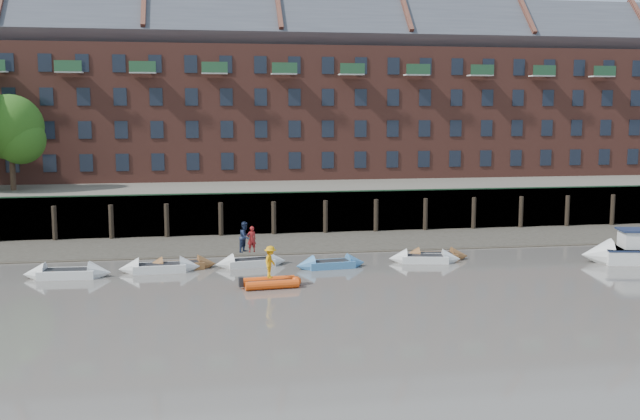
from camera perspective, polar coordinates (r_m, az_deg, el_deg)
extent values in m
plane|color=#625C55|center=(36.52, 3.25, -7.47)|extent=(220.00, 220.00, 0.00)
cube|color=#3D382F|center=(53.80, -0.99, -2.53)|extent=(110.00, 8.00, 0.50)
cube|color=#4C4336|center=(50.50, -0.41, -3.21)|extent=(110.00, 1.60, 0.10)
cube|color=#2D2A26|center=(57.85, -1.64, -0.21)|extent=(110.00, 0.80, 3.20)
cylinder|color=black|center=(57.62, -19.57, -0.99)|extent=(0.36, 0.36, 2.60)
cylinder|color=black|center=(57.05, -15.62, -0.91)|extent=(0.36, 0.36, 2.60)
cylinder|color=black|center=(56.76, -11.60, -0.83)|extent=(0.36, 0.36, 2.60)
cylinder|color=black|center=(56.75, -7.56, -0.74)|extent=(0.36, 0.36, 2.60)
cylinder|color=black|center=(57.02, -3.54, -0.64)|extent=(0.36, 0.36, 2.60)
cylinder|color=black|center=(57.57, 0.42, -0.55)|extent=(0.36, 0.36, 2.60)
cylinder|color=black|center=(58.38, 4.29, -0.46)|extent=(0.36, 0.36, 2.60)
cylinder|color=black|center=(59.46, 8.04, -0.36)|extent=(0.36, 0.36, 2.60)
cylinder|color=black|center=(60.78, 11.63, -0.27)|extent=(0.36, 0.36, 2.60)
cylinder|color=black|center=(62.33, 15.07, -0.18)|extent=(0.36, 0.36, 2.60)
cylinder|color=black|center=(64.09, 18.32, -0.10)|extent=(0.36, 0.36, 2.60)
cylinder|color=black|center=(66.05, 21.39, -0.02)|extent=(0.36, 0.36, 2.60)
cube|color=#264C2D|center=(57.36, -1.61, 1.38)|extent=(110.00, 0.06, 0.10)
cube|color=#5E594D|center=(71.25, -3.15, 1.27)|extent=(110.00, 28.00, 3.20)
cube|color=brown|center=(71.80, -3.28, 7.40)|extent=(80.00, 10.00, 12.00)
cube|color=#42444C|center=(72.12, -3.33, 13.12)|extent=(80.60, 15.56, 15.56)
cube|color=black|center=(68.20, -22.38, 3.29)|extent=(1.10, 0.12, 1.50)
cube|color=black|center=(67.60, -19.90, 3.37)|extent=(1.10, 0.12, 1.50)
cube|color=black|center=(67.13, -17.37, 3.45)|extent=(1.10, 0.12, 1.50)
cube|color=black|center=(66.78, -14.82, 3.53)|extent=(1.10, 0.12, 1.50)
cube|color=black|center=(66.58, -12.24, 3.59)|extent=(1.10, 0.12, 1.50)
cube|color=black|center=(66.50, -9.66, 3.66)|extent=(1.10, 0.12, 1.50)
cube|color=black|center=(66.56, -7.07, 3.71)|extent=(1.10, 0.12, 1.50)
cube|color=black|center=(66.76, -4.49, 3.76)|extent=(1.10, 0.12, 1.50)
cube|color=black|center=(67.09, -1.93, 3.79)|extent=(1.10, 0.12, 1.50)
cube|color=black|center=(67.55, 0.60, 3.82)|extent=(1.10, 0.12, 1.50)
cube|color=black|center=(68.14, 3.09, 3.85)|extent=(1.10, 0.12, 1.50)
cube|color=black|center=(68.86, 5.53, 3.86)|extent=(1.10, 0.12, 1.50)
cube|color=black|center=(69.69, 7.92, 3.87)|extent=(1.10, 0.12, 1.50)
cube|color=black|center=(70.65, 10.24, 3.87)|extent=(1.10, 0.12, 1.50)
cube|color=black|center=(71.72, 12.51, 3.87)|extent=(1.10, 0.12, 1.50)
cube|color=black|center=(72.89, 14.70, 3.86)|extent=(1.10, 0.12, 1.50)
cube|color=black|center=(74.17, 16.82, 3.84)|extent=(1.10, 0.12, 1.50)
cube|color=black|center=(75.55, 18.86, 3.82)|extent=(1.10, 0.12, 1.50)
cube|color=black|center=(77.02, 20.83, 3.80)|extent=(1.10, 0.12, 1.50)
cube|color=black|center=(78.58, 22.72, 3.77)|extent=(1.10, 0.12, 1.50)
cube|color=black|center=(68.07, -22.50, 5.63)|extent=(1.10, 0.12, 1.50)
cube|color=black|center=(67.47, -20.01, 5.74)|extent=(1.10, 0.12, 1.50)
cube|color=black|center=(67.00, -17.47, 5.84)|extent=(1.10, 0.12, 1.50)
cube|color=black|center=(66.65, -14.90, 5.93)|extent=(1.10, 0.12, 1.50)
cube|color=black|center=(66.44, -12.31, 6.00)|extent=(1.10, 0.12, 1.50)
cube|color=black|center=(66.37, -9.71, 6.07)|extent=(1.10, 0.12, 1.50)
cube|color=black|center=(66.43, -7.11, 6.12)|extent=(1.10, 0.12, 1.50)
cube|color=black|center=(66.63, -4.52, 6.16)|extent=(1.10, 0.12, 1.50)
cube|color=black|center=(66.96, -1.94, 6.19)|extent=(1.10, 0.12, 1.50)
cube|color=black|center=(67.42, 0.60, 6.20)|extent=(1.10, 0.12, 1.50)
cube|color=black|center=(68.01, 3.10, 6.20)|extent=(1.10, 0.12, 1.50)
cube|color=black|center=(68.73, 5.56, 6.19)|extent=(1.10, 0.12, 1.50)
cube|color=black|center=(69.57, 7.96, 6.17)|extent=(1.10, 0.12, 1.50)
cube|color=black|center=(70.53, 10.30, 6.14)|extent=(1.10, 0.12, 1.50)
cube|color=black|center=(71.60, 12.57, 6.10)|extent=(1.10, 0.12, 1.50)
cube|color=black|center=(72.77, 14.77, 6.06)|extent=(1.10, 0.12, 1.50)
cube|color=black|center=(74.06, 16.90, 6.00)|extent=(1.10, 0.12, 1.50)
cube|color=black|center=(75.43, 18.95, 5.94)|extent=(1.10, 0.12, 1.50)
cube|color=black|center=(76.91, 20.93, 5.88)|extent=(1.10, 0.12, 1.50)
cube|color=black|center=(78.46, 22.83, 5.81)|extent=(1.10, 0.12, 1.50)
cube|color=black|center=(68.06, -22.62, 7.99)|extent=(1.10, 0.12, 1.50)
cube|color=black|center=(67.46, -20.12, 8.12)|extent=(1.10, 0.12, 1.50)
cube|color=black|center=(66.98, -17.57, 8.23)|extent=(1.10, 0.12, 1.50)
cube|color=black|center=(66.64, -14.99, 8.33)|extent=(1.10, 0.12, 1.50)
cube|color=black|center=(66.43, -12.38, 8.42)|extent=(1.10, 0.12, 1.50)
cube|color=black|center=(66.35, -9.77, 8.48)|extent=(1.10, 0.12, 1.50)
cube|color=black|center=(66.42, -7.15, 8.53)|extent=(1.10, 0.12, 1.50)
cube|color=black|center=(66.61, -4.54, 8.57)|extent=(1.10, 0.12, 1.50)
cube|color=black|center=(66.94, -1.95, 8.58)|extent=(1.10, 0.12, 1.50)
cube|color=black|center=(67.40, 0.60, 8.58)|extent=(1.10, 0.12, 1.50)
cube|color=black|center=(68.00, 3.12, 8.56)|extent=(1.10, 0.12, 1.50)
cube|color=black|center=(68.71, 5.59, 8.53)|extent=(1.10, 0.12, 1.50)
cube|color=black|center=(69.55, 8.00, 8.48)|extent=(1.10, 0.12, 1.50)
cube|color=black|center=(70.51, 10.35, 8.42)|extent=(1.10, 0.12, 1.50)
cube|color=black|center=(71.58, 12.64, 8.34)|extent=(1.10, 0.12, 1.50)
cube|color=black|center=(72.76, 14.85, 8.26)|extent=(1.10, 0.12, 1.50)
cube|color=black|center=(74.04, 16.99, 8.17)|extent=(1.10, 0.12, 1.50)
cube|color=black|center=(75.42, 19.05, 8.07)|extent=(1.10, 0.12, 1.50)
cube|color=black|center=(76.89, 21.03, 7.96)|extent=(1.10, 0.12, 1.50)
cube|color=black|center=(78.45, 22.94, 7.85)|extent=(1.10, 0.12, 1.50)
cube|color=black|center=(68.16, -22.75, 10.34)|extent=(1.10, 0.12, 1.50)
cube|color=black|center=(67.56, -20.23, 10.49)|extent=(1.10, 0.12, 1.50)
cube|color=black|center=(67.08, -17.67, 10.62)|extent=(1.10, 0.12, 1.50)
cube|color=black|center=(66.74, -15.07, 10.74)|extent=(1.10, 0.12, 1.50)
cube|color=black|center=(66.53, -12.45, 10.83)|extent=(1.10, 0.12, 1.50)
cube|color=black|center=(66.46, -9.82, 10.90)|extent=(1.10, 0.12, 1.50)
cube|color=black|center=(66.52, -7.19, 10.95)|extent=(1.10, 0.12, 1.50)
cube|color=black|center=(66.72, -4.57, 10.97)|extent=(1.10, 0.12, 1.50)
cube|color=black|center=(67.05, -1.97, 10.98)|extent=(1.10, 0.12, 1.50)
cube|color=black|center=(67.51, 0.61, 10.96)|extent=(1.10, 0.12, 1.50)
cube|color=black|center=(68.10, 3.14, 10.92)|extent=(1.10, 0.12, 1.50)
cube|color=black|center=(68.81, 5.62, 10.86)|extent=(1.10, 0.12, 1.50)
cube|color=black|center=(69.65, 8.05, 10.78)|extent=(1.10, 0.12, 1.50)
cube|color=black|center=(70.61, 10.41, 10.69)|extent=(1.10, 0.12, 1.50)
cube|color=black|center=(71.68, 12.70, 10.58)|extent=(1.10, 0.12, 1.50)
cube|color=black|center=(72.86, 14.93, 10.46)|extent=(1.10, 0.12, 1.50)
cube|color=black|center=(74.14, 17.07, 10.33)|extent=(1.10, 0.12, 1.50)
cube|color=black|center=(75.51, 19.14, 10.19)|extent=(1.10, 0.12, 1.50)
cube|color=black|center=(76.98, 21.13, 10.05)|extent=(1.10, 0.12, 1.50)
cube|color=black|center=(78.54, 23.04, 9.89)|extent=(1.10, 0.12, 1.50)
cylinder|color=#3A281C|center=(63.61, -22.40, 3.19)|extent=(0.44, 0.44, 4.00)
sphere|color=#2C5C18|center=(63.48, -22.53, 5.85)|extent=(5.12, 5.12, 5.12)
cube|color=silver|center=(45.17, -18.70, -4.61)|extent=(3.21, 1.59, 0.49)
cone|color=silver|center=(44.81, -16.41, -4.61)|extent=(1.30, 1.48, 1.42)
cone|color=silver|center=(45.60, -20.96, -4.60)|extent=(1.30, 1.48, 1.42)
cube|color=black|center=(45.12, -18.71, -4.33)|extent=(2.67, 1.20, 0.06)
cube|color=silver|center=(45.36, -12.12, -4.33)|extent=(3.10, 1.49, 0.48)
cone|color=silver|center=(45.37, -9.86, -4.27)|extent=(1.24, 1.42, 1.38)
cone|color=silver|center=(45.41, -14.37, -4.38)|extent=(1.24, 1.42, 1.38)
cube|color=black|center=(45.31, -12.12, -4.06)|extent=(2.58, 1.13, 0.06)
cube|color=brown|center=(45.87, -10.58, -4.18)|extent=(2.89, 1.60, 0.43)
cone|color=brown|center=(46.07, -8.60, -4.09)|extent=(1.23, 1.37, 1.24)
cone|color=brown|center=(45.72, -12.58, -4.28)|extent=(1.23, 1.37, 1.24)
cube|color=black|center=(45.83, -10.59, -3.95)|extent=(2.39, 1.23, 0.06)
cube|color=silver|center=(46.11, -5.29, -4.01)|extent=(2.98, 1.66, 0.44)
cone|color=silver|center=(46.49, -3.30, -3.90)|extent=(1.27, 1.42, 1.28)
cone|color=silver|center=(45.80, -7.31, -4.12)|extent=(1.27, 1.42, 1.28)
cube|color=black|center=(46.07, -5.29, -3.77)|extent=(2.47, 1.28, 0.06)
cube|color=teal|center=(45.45, 0.82, -4.16)|extent=(2.91, 1.57, 0.44)
cone|color=teal|center=(45.94, 2.77, -4.04)|extent=(1.22, 1.37, 1.26)
cone|color=teal|center=(45.01, -1.16, -4.27)|extent=(1.22, 1.37, 1.26)
cube|color=black|center=(45.41, 0.82, -3.91)|extent=(2.42, 1.20, 0.06)
cube|color=silver|center=(47.52, 7.97, -3.70)|extent=(3.09, 1.85, 0.45)
cone|color=silver|center=(47.73, 9.99, -3.69)|extent=(1.36, 1.50, 1.30)
cone|color=silver|center=(47.38, 5.94, -3.70)|extent=(1.36, 1.50, 1.30)
cube|color=black|center=(47.48, 7.98, -3.46)|extent=(2.55, 1.44, 0.06)
cube|color=brown|center=(48.47, 8.77, -3.51)|extent=(2.83, 1.49, 0.43)
cone|color=brown|center=(48.84, 10.59, -3.46)|extent=(1.18, 1.33, 1.23)
cone|color=brown|center=(48.15, 6.92, -3.55)|extent=(1.18, 1.33, 1.23)
cube|color=black|center=(48.43, 8.78, -3.28)|extent=(2.35, 1.14, 0.06)
cylinder|color=#E9490E|center=(41.18, -3.95, -5.39)|extent=(2.92, 0.77, 0.48)
cylinder|color=#E9490E|center=(40.22, -3.66, -5.71)|extent=(2.92, 0.77, 0.48)
sphere|color=#E9490E|center=(41.00, -1.82, -5.44)|extent=(0.55, 0.55, 0.55)
cube|color=black|center=(40.70, -3.81, -5.55)|extent=(2.48, 1.07, 0.17)
cone|color=silver|center=(50.09, 20.28, -3.22)|extent=(2.20, 2.46, 2.14)
cube|color=silver|center=(50.79, 23.18, -2.06)|extent=(2.53, 2.04, 1.07)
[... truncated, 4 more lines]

